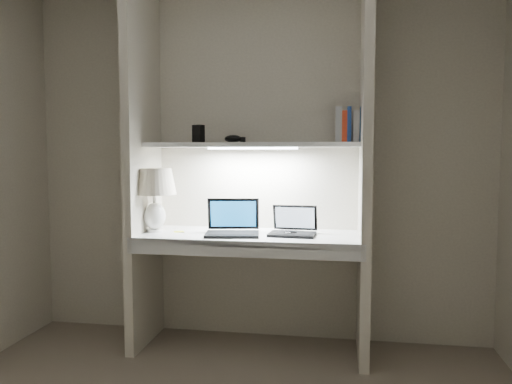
% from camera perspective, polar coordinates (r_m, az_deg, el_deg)
% --- Properties ---
extents(back_wall, '(3.20, 0.01, 2.50)m').
position_cam_1_polar(back_wall, '(3.49, 0.10, 3.71)').
color(back_wall, beige).
rests_on(back_wall, floor).
extents(alcove_panel_left, '(0.06, 0.55, 2.50)m').
position_cam_1_polar(alcove_panel_left, '(3.43, -12.82, 3.59)').
color(alcove_panel_left, beige).
rests_on(alcove_panel_left, floor).
extents(alcove_panel_right, '(0.06, 0.55, 2.50)m').
position_cam_1_polar(alcove_panel_right, '(3.18, 12.40, 3.54)').
color(alcove_panel_right, beige).
rests_on(alcove_panel_right, floor).
extents(desk, '(1.40, 0.55, 0.04)m').
position_cam_1_polar(desk, '(3.27, -0.70, -5.15)').
color(desk, white).
rests_on(desk, alcove_panel_left).
extents(desk_apron, '(1.46, 0.03, 0.10)m').
position_cam_1_polar(desk_apron, '(3.02, -1.58, -6.52)').
color(desk_apron, silver).
rests_on(desk_apron, desk).
extents(shelf, '(1.40, 0.36, 0.03)m').
position_cam_1_polar(shelf, '(3.32, -0.41, 5.40)').
color(shelf, silver).
rests_on(shelf, back_wall).
extents(strip_light, '(0.60, 0.04, 0.02)m').
position_cam_1_polar(strip_light, '(3.32, -0.41, 5.02)').
color(strip_light, white).
rests_on(strip_light, shelf).
extents(table_lamp, '(0.29, 0.29, 0.43)m').
position_cam_1_polar(table_lamp, '(3.38, -11.53, 0.34)').
color(table_lamp, white).
rests_on(table_lamp, desk).
extents(laptop_main, '(0.38, 0.34, 0.23)m').
position_cam_1_polar(laptop_main, '(3.24, -2.69, -3.94)').
color(laptop_main, black).
rests_on(laptop_main, desk).
extents(laptop_netbook, '(0.31, 0.27, 0.19)m').
position_cam_1_polar(laptop_netbook, '(3.24, 4.27, -4.13)').
color(laptop_netbook, black).
rests_on(laptop_netbook, desk).
extents(speaker, '(0.11, 0.09, 0.14)m').
position_cam_1_polar(speaker, '(3.44, 3.68, -3.15)').
color(speaker, silver).
rests_on(speaker, desk).
extents(mouse, '(0.10, 0.08, 0.03)m').
position_cam_1_polar(mouse, '(3.19, 3.98, -4.73)').
color(mouse, black).
rests_on(mouse, desk).
extents(cable_coil, '(0.11, 0.11, 0.01)m').
position_cam_1_polar(cable_coil, '(3.25, -1.86, -4.74)').
color(cable_coil, black).
rests_on(cable_coil, desk).
extents(sticky_note, '(0.09, 0.09, 0.00)m').
position_cam_1_polar(sticky_note, '(3.39, -8.82, -4.50)').
color(sticky_note, yellow).
rests_on(sticky_note, desk).
extents(book_row, '(0.21, 0.15, 0.23)m').
position_cam_1_polar(book_row, '(3.31, 10.89, 7.44)').
color(book_row, '#B8B8B8').
rests_on(book_row, shelf).
extents(shelf_box, '(0.09, 0.07, 0.12)m').
position_cam_1_polar(shelf_box, '(3.45, -6.60, 6.60)').
color(shelf_box, black).
rests_on(shelf_box, shelf).
extents(shelf_gadget, '(0.14, 0.12, 0.05)m').
position_cam_1_polar(shelf_gadget, '(3.40, -2.64, 6.09)').
color(shelf_gadget, black).
rests_on(shelf_gadget, shelf).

